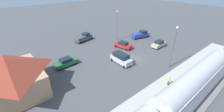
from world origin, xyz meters
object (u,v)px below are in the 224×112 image
light_pole_lot_center (117,22)px  sedan_green (66,62)px  sedan_red (123,45)px  sedan_tan (159,44)px  pedestrian_on_platform (169,80)px  pickup_charcoal (84,37)px  light_pole_near_platform (174,43)px  pickup_blue (141,35)px  suv_silver (121,58)px  station_building (11,77)px

light_pole_lot_center → sedan_green: bearing=103.8°
sedan_green → sedan_red: (-1.09, -15.10, 0.00)m
sedan_tan → sedan_red: size_ratio=0.95×
pedestrian_on_platform → pickup_charcoal: 26.79m
sedan_green → light_pole_near_platform: bearing=-131.2°
pickup_blue → light_pole_near_platform: light_pole_near_platform is taller
pickup_blue → sedan_tan: (-7.61, 1.72, -0.15)m
sedan_green → light_pole_lot_center: bearing=-76.2°
suv_silver → pickup_charcoal: bearing=-2.1°
pickup_blue → station_building: bearing=96.0°
pickup_blue → pickup_charcoal: 16.96m
station_building → light_pole_near_platform: size_ratio=1.22×
pickup_blue → sedan_green: bearing=92.3°
sedan_tan → light_pole_lot_center: bearing=24.2°
sedan_green → sedan_tan: same height
sedan_green → sedan_red: bearing=-94.1°
station_building → pedestrian_on_platform: station_building is taller
sedan_tan → pedestrian_on_platform: bearing=128.9°
pickup_charcoal → suv_silver: suv_silver is taller
suv_silver → sedan_tan: 13.31m
light_pole_near_platform → suv_silver: bearing=40.5°
pickup_charcoal → light_pole_near_platform: size_ratio=0.68×
sedan_tan → light_pole_near_platform: bearing=135.8°
pedestrian_on_platform → pickup_charcoal: (26.79, -0.02, -0.25)m
station_building → light_pole_lot_center: (6.94, -27.12, 2.16)m
station_building → pickup_blue: (3.56, -33.77, -1.99)m
sedan_red → light_pole_lot_center: size_ratio=0.57×
sedan_tan → sedan_red: bearing=53.9°
pickup_blue → sedan_tan: pickup_blue is taller
pickup_blue → light_pole_lot_center: bearing=63.1°
pickup_blue → light_pole_near_platform: size_ratio=0.68×
sedan_green → station_building: bearing=105.4°
sedan_tan → suv_silver: bearing=88.8°
sedan_green → suv_silver: size_ratio=0.93×
pickup_charcoal → light_pole_near_platform: bearing=-166.3°
sedan_green → light_pole_near_platform: light_pole_near_platform is taller
pedestrian_on_platform → suv_silver: suv_silver is taller
light_pole_near_platform → sedan_red: bearing=2.9°
light_pole_lot_center → pedestrian_on_platform: bearing=159.9°
sedan_green → sedan_tan: 23.64m
sedan_red → light_pole_lot_center: (5.45, -2.66, 4.30)m
light_pole_lot_center → sedan_red: bearing=154.0°
pickup_charcoal → suv_silver: 16.25m
pickup_blue → suv_silver: (-7.33, 15.03, 0.12)m
station_building → pickup_blue: 34.02m
pickup_blue → sedan_red: pickup_blue is taller
pickup_charcoal → pedestrian_on_platform: bearing=180.0°
station_building → light_pole_lot_center: size_ratio=1.23×
light_pole_near_platform → light_pole_lot_center: size_ratio=1.00×
suv_silver → light_pole_lot_center: size_ratio=0.59×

